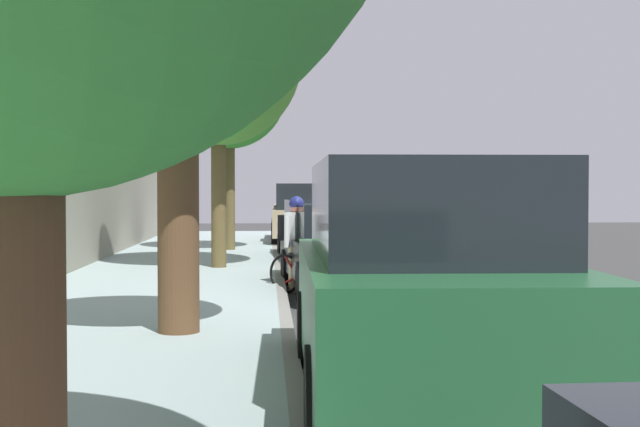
{
  "coord_description": "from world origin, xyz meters",
  "views": [
    {
      "loc": [
        1.84,
        14.12,
        1.77
      ],
      "look_at": [
        0.89,
        -1.16,
        1.34
      ],
      "focal_mm": 47.97,
      "sensor_mm": 36.0,
      "label": 1
    }
  ],
  "objects_px": {
    "bicycle_at_curb": "(309,274)",
    "parked_sedan_silver_second": "(320,232)",
    "parked_suv_green_far": "(420,280)",
    "street_tree_mid_block": "(218,54)",
    "parked_pickup_tan_nearest": "(303,217)",
    "parked_sedan_black_mid": "(342,249)",
    "street_tree_near_cyclist": "(229,90)",
    "cyclist_with_backpack": "(295,234)",
    "street_tree_far_end": "(177,36)"
  },
  "relations": [
    {
      "from": "bicycle_at_curb",
      "to": "street_tree_far_end",
      "type": "distance_m",
      "value": 5.68
    },
    {
      "from": "parked_pickup_tan_nearest",
      "to": "parked_sedan_black_mid",
      "type": "distance_m",
      "value": 12.63
    },
    {
      "from": "parked_sedan_black_mid",
      "to": "bicycle_at_curb",
      "type": "bearing_deg",
      "value": 33.25
    },
    {
      "from": "cyclist_with_backpack",
      "to": "street_tree_far_end",
      "type": "bearing_deg",
      "value": 73.23
    },
    {
      "from": "street_tree_mid_block",
      "to": "parked_suv_green_far",
      "type": "bearing_deg",
      "value": 101.71
    },
    {
      "from": "parked_sedan_silver_second",
      "to": "street_tree_near_cyclist",
      "type": "distance_m",
      "value": 4.99
    },
    {
      "from": "parked_pickup_tan_nearest",
      "to": "street_tree_far_end",
      "type": "xyz_separation_m",
      "value": [
        2.15,
        17.44,
        2.58
      ]
    },
    {
      "from": "street_tree_near_cyclist",
      "to": "bicycle_at_curb",
      "type": "bearing_deg",
      "value": 100.84
    },
    {
      "from": "parked_pickup_tan_nearest",
      "to": "bicycle_at_curb",
      "type": "xyz_separation_m",
      "value": [
        0.46,
        13.01,
        -0.54
      ]
    },
    {
      "from": "parked_sedan_silver_second",
      "to": "street_tree_far_end",
      "type": "relative_size",
      "value": 0.95
    },
    {
      "from": "parked_sedan_silver_second",
      "to": "street_tree_near_cyclist",
      "type": "height_order",
      "value": "street_tree_near_cyclist"
    },
    {
      "from": "parked_pickup_tan_nearest",
      "to": "cyclist_with_backpack",
      "type": "bearing_deg",
      "value": 86.91
    },
    {
      "from": "cyclist_with_backpack",
      "to": "parked_pickup_tan_nearest",
      "type": "bearing_deg",
      "value": -93.09
    },
    {
      "from": "bicycle_at_curb",
      "to": "street_tree_near_cyclist",
      "type": "xyz_separation_m",
      "value": [
        1.7,
        -8.86,
        4.06
      ]
    },
    {
      "from": "parked_sedan_black_mid",
      "to": "street_tree_far_end",
      "type": "height_order",
      "value": "street_tree_far_end"
    },
    {
      "from": "bicycle_at_curb",
      "to": "parked_sedan_silver_second",
      "type": "bearing_deg",
      "value": -95.12
    },
    {
      "from": "parked_pickup_tan_nearest",
      "to": "parked_sedan_black_mid",
      "type": "xyz_separation_m",
      "value": [
        -0.13,
        12.62,
        -0.15
      ]
    },
    {
      "from": "parked_sedan_black_mid",
      "to": "parked_suv_green_far",
      "type": "relative_size",
      "value": 0.95
    },
    {
      "from": "parked_pickup_tan_nearest",
      "to": "parked_sedan_black_mid",
      "type": "height_order",
      "value": "parked_pickup_tan_nearest"
    },
    {
      "from": "parked_suv_green_far",
      "to": "street_tree_near_cyclist",
      "type": "distance_m",
      "value": 16.57
    },
    {
      "from": "street_tree_near_cyclist",
      "to": "parked_sedan_black_mid",
      "type": "bearing_deg",
      "value": 105.1
    },
    {
      "from": "cyclist_with_backpack",
      "to": "street_tree_near_cyclist",
      "type": "relative_size",
      "value": 0.28
    },
    {
      "from": "bicycle_at_curb",
      "to": "street_tree_mid_block",
      "type": "distance_m",
      "value": 5.83
    },
    {
      "from": "parked_pickup_tan_nearest",
      "to": "parked_suv_green_far",
      "type": "relative_size",
      "value": 1.12
    },
    {
      "from": "parked_pickup_tan_nearest",
      "to": "street_tree_near_cyclist",
      "type": "bearing_deg",
      "value": 62.61
    },
    {
      "from": "bicycle_at_curb",
      "to": "cyclist_with_backpack",
      "type": "distance_m",
      "value": 0.82
    },
    {
      "from": "parked_suv_green_far",
      "to": "street_tree_mid_block",
      "type": "bearing_deg",
      "value": -78.29
    },
    {
      "from": "cyclist_with_backpack",
      "to": "street_tree_far_end",
      "type": "height_order",
      "value": "street_tree_far_end"
    },
    {
      "from": "bicycle_at_curb",
      "to": "parked_sedan_black_mid",
      "type": "bearing_deg",
      "value": -146.75
    },
    {
      "from": "parked_pickup_tan_nearest",
      "to": "street_tree_near_cyclist",
      "type": "height_order",
      "value": "street_tree_near_cyclist"
    },
    {
      "from": "bicycle_at_curb",
      "to": "cyclist_with_backpack",
      "type": "bearing_deg",
      "value": -64.73
    },
    {
      "from": "parked_sedan_black_mid",
      "to": "street_tree_far_end",
      "type": "distance_m",
      "value": 5.99
    },
    {
      "from": "parked_sedan_black_mid",
      "to": "street_tree_near_cyclist",
      "type": "bearing_deg",
      "value": -74.9
    },
    {
      "from": "parked_sedan_silver_second",
      "to": "parked_suv_green_far",
      "type": "xyz_separation_m",
      "value": [
        0.01,
        13.53,
        0.27
      ]
    },
    {
      "from": "street_tree_near_cyclist",
      "to": "street_tree_mid_block",
      "type": "relative_size",
      "value": 0.93
    },
    {
      "from": "street_tree_mid_block",
      "to": "street_tree_far_end",
      "type": "height_order",
      "value": "street_tree_mid_block"
    },
    {
      "from": "parked_suv_green_far",
      "to": "bicycle_at_curb",
      "type": "bearing_deg",
      "value": -85.59
    },
    {
      "from": "bicycle_at_curb",
      "to": "street_tree_far_end",
      "type": "height_order",
      "value": "street_tree_far_end"
    },
    {
      "from": "parked_pickup_tan_nearest",
      "to": "bicycle_at_curb",
      "type": "bearing_deg",
      "value": 87.99
    },
    {
      "from": "street_tree_mid_block",
      "to": "parked_sedan_silver_second",
      "type": "bearing_deg",
      "value": -130.33
    },
    {
      "from": "parked_suv_green_far",
      "to": "street_tree_far_end",
      "type": "bearing_deg",
      "value": -50.92
    },
    {
      "from": "parked_sedan_silver_second",
      "to": "street_tree_mid_block",
      "type": "relative_size",
      "value": 0.71
    },
    {
      "from": "parked_sedan_silver_second",
      "to": "street_tree_far_end",
      "type": "xyz_separation_m",
      "value": [
        2.26,
        10.76,
        2.73
      ]
    },
    {
      "from": "parked_sedan_silver_second",
      "to": "bicycle_at_curb",
      "type": "xyz_separation_m",
      "value": [
        0.57,
        6.33,
        -0.39
      ]
    },
    {
      "from": "parked_pickup_tan_nearest",
      "to": "cyclist_with_backpack",
      "type": "height_order",
      "value": "parked_pickup_tan_nearest"
    },
    {
      "from": "parked_sedan_black_mid",
      "to": "street_tree_mid_block",
      "type": "xyz_separation_m",
      "value": [
        2.28,
        -3.28,
        3.81
      ]
    },
    {
      "from": "parked_pickup_tan_nearest",
      "to": "street_tree_mid_block",
      "type": "relative_size",
      "value": 0.84
    },
    {
      "from": "cyclist_with_backpack",
      "to": "street_tree_near_cyclist",
      "type": "distance_m",
      "value": 9.18
    },
    {
      "from": "bicycle_at_curb",
      "to": "cyclist_with_backpack",
      "type": "height_order",
      "value": "cyclist_with_backpack"
    },
    {
      "from": "cyclist_with_backpack",
      "to": "street_tree_mid_block",
      "type": "distance_m",
      "value": 5.01
    }
  ]
}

